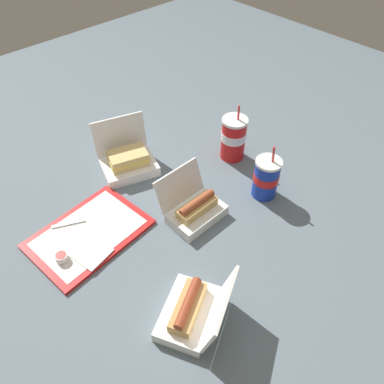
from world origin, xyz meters
The scene contains 10 objects.
ground_plane centered at (0.00, 0.00, 0.00)m, with size 3.20×3.20×0.00m, color slate.
food_tray centered at (-0.40, 0.12, 0.01)m, with size 0.39×0.29×0.01m.
ketchup_cup centered at (-0.51, 0.09, 0.03)m, with size 0.04×0.04×0.02m.
napkin_stack centered at (-0.44, 0.04, 0.02)m, with size 0.10×0.10×0.00m, color white.
plastic_fork centered at (-0.43, 0.20, 0.02)m, with size 0.11×0.01×0.01m, color white.
clamshell_hotdog_center centered at (-0.35, -0.33, 0.04)m, with size 0.25×0.24×0.17m.
clamshell_sandwich_right centered at (-0.11, 0.29, 0.05)m, with size 0.25×0.24×0.19m.
clamshell_hotdog_corner centered at (-0.09, -0.06, 0.04)m, with size 0.19×0.17×0.16m.
soda_cup_corner centered at (0.25, 0.07, 0.09)m, with size 0.10×0.10×0.24m.
soda_cup_back centered at (0.18, -0.15, 0.08)m, with size 0.09×0.09×0.22m.
Camera 1 is at (-0.68, -0.68, 0.99)m, focal length 35.00 mm.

